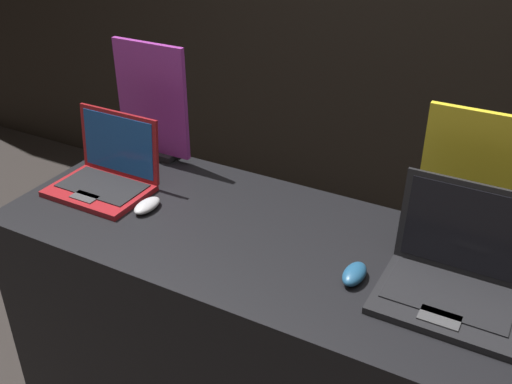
% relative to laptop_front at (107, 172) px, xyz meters
% --- Properties ---
extents(display_counter, '(1.65, 0.70, 0.92)m').
position_rel_laptop_front_xyz_m(display_counter, '(0.60, -0.01, -0.52)').
color(display_counter, black).
rests_on(display_counter, ground_plane).
extents(laptop_front, '(0.33, 0.26, 0.25)m').
position_rel_laptop_front_xyz_m(laptop_front, '(0.00, 0.00, 0.00)').
color(laptop_front, maroon).
rests_on(laptop_front, display_counter).
extents(mouse_front, '(0.06, 0.11, 0.03)m').
position_rel_laptop_front_xyz_m(mouse_front, '(0.21, -0.06, -0.04)').
color(mouse_front, '#B2B2B7').
rests_on(mouse_front, display_counter).
extents(promo_stand_front, '(0.30, 0.07, 0.45)m').
position_rel_laptop_front_xyz_m(promo_stand_front, '(0.00, 0.28, 0.15)').
color(promo_stand_front, black).
rests_on(promo_stand_front, display_counter).
extents(laptop_back, '(0.37, 0.30, 0.29)m').
position_rel_laptop_front_xyz_m(laptop_back, '(1.19, -0.01, 0.01)').
color(laptop_back, black).
rests_on(laptop_back, display_counter).
extents(mouse_back, '(0.06, 0.11, 0.04)m').
position_rel_laptop_front_xyz_m(mouse_back, '(0.94, -0.08, -0.04)').
color(mouse_back, navy).
rests_on(mouse_back, display_counter).
extents(promo_stand_back, '(0.37, 0.07, 0.42)m').
position_rel_laptop_front_xyz_m(promo_stand_back, '(1.19, 0.26, 0.14)').
color(promo_stand_back, black).
rests_on(promo_stand_back, display_counter).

